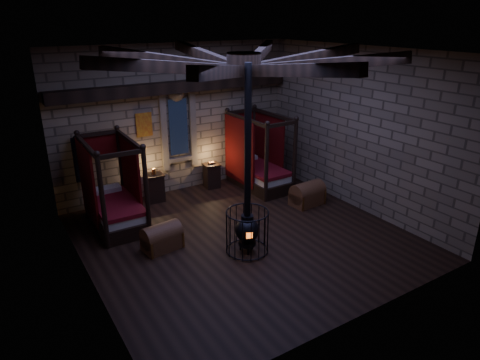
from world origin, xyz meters
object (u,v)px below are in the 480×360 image
trunk_right (307,194)px  stove (247,227)px  trunk_left (162,238)px  bed_right (258,169)px  bed_left (115,204)px

trunk_right → stove: stove is taller
trunk_left → trunk_right: (4.30, 0.14, 0.02)m
bed_right → trunk_right: size_ratio=2.33×
bed_right → trunk_right: 1.91m
bed_left → stove: 3.50m
bed_left → bed_right: bearing=4.2°
trunk_left → stove: (1.54, -1.09, 0.32)m
trunk_left → trunk_right: bearing=-5.6°
bed_left → trunk_right: 5.08m
trunk_right → trunk_left: bearing=177.7°
trunk_left → bed_left: bearing=98.8°
bed_left → trunk_left: (0.51, -1.74, -0.26)m
bed_right → bed_left: bearing=-178.1°
bed_right → stove: bearing=-129.0°
stove → trunk_left: bearing=167.1°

